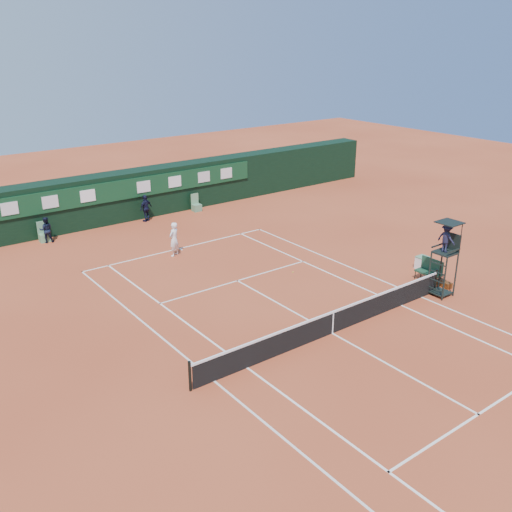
{
  "coord_description": "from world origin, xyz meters",
  "views": [
    {
      "loc": [
        -14.19,
        -13.91,
        10.83
      ],
      "look_at": [
        0.8,
        6.0,
        1.2
      ],
      "focal_mm": 40.0,
      "sensor_mm": 36.0,
      "label": 1
    }
  ],
  "objects": [
    {
      "name": "linesman_chair_right",
      "position": [
        4.5,
        17.48,
        0.32
      ],
      "size": [
        0.55,
        0.5,
        1.15
      ],
      "color": "#5A8964",
      "rests_on": "ground"
    },
    {
      "name": "ball_kid_right",
      "position": [
        0.84,
        17.44,
        0.85
      ],
      "size": [
        1.08,
        0.76,
        1.7
      ],
      "primitive_type": "imported",
      "rotation": [
        0.0,
        0.0,
        3.53
      ],
      "color": "black",
      "rests_on": "ground"
    },
    {
      "name": "ground",
      "position": [
        0.0,
        0.0,
        0.0
      ],
      "size": [
        90.0,
        90.0,
        0.0
      ],
      "primitive_type": "plane",
      "color": "#C2502D",
      "rests_on": "ground"
    },
    {
      "name": "tennis_bag",
      "position": [
        7.27,
        0.1,
        0.13
      ],
      "size": [
        0.4,
        0.74,
        0.27
      ],
      "primitive_type": "cube",
      "rotation": [
        0.0,
        0.0,
        -0.13
      ],
      "color": "black",
      "rests_on": "ground"
    },
    {
      "name": "tennis_net",
      "position": [
        0.0,
        0.0,
        0.51
      ],
      "size": [
        12.9,
        0.1,
        1.1
      ],
      "color": "black",
      "rests_on": "ground"
    },
    {
      "name": "player_bench",
      "position": [
        7.23,
        0.93,
        0.6
      ],
      "size": [
        0.56,
        1.2,
        1.1
      ],
      "color": "#1A412A",
      "rests_on": "ground"
    },
    {
      "name": "back_wall",
      "position": [
        0.0,
        18.74,
        1.51
      ],
      "size": [
        40.0,
        1.65,
        3.0
      ],
      "color": "black",
      "rests_on": "ground"
    },
    {
      "name": "cooler",
      "position": [
        8.22,
        2.1,
        0.33
      ],
      "size": [
        0.57,
        0.57,
        0.65
      ],
      "color": "white",
      "rests_on": "ground"
    },
    {
      "name": "player",
      "position": [
        -0.72,
        11.12,
        0.91
      ],
      "size": [
        0.79,
        0.68,
        1.83
      ],
      "primitive_type": "imported",
      "rotation": [
        0.0,
        0.0,
        3.58
      ],
      "color": "white",
      "rests_on": "ground"
    },
    {
      "name": "court_lines",
      "position": [
        0.0,
        0.0,
        0.01
      ],
      "size": [
        11.05,
        23.85,
        0.01
      ],
      "color": "white",
      "rests_on": "ground"
    },
    {
      "name": "linesman_chair_left",
      "position": [
        -5.5,
        17.48,
        0.32
      ],
      "size": [
        0.55,
        0.5,
        1.15
      ],
      "color": "#649A6C",
      "rests_on": "ground"
    },
    {
      "name": "tennis_ball",
      "position": [
        2.74,
        5.58,
        0.03
      ],
      "size": [
        0.06,
        0.06,
        0.06
      ],
      "primitive_type": "sphere",
      "color": "yellow",
      "rests_on": "ground"
    },
    {
      "name": "umpire_chair",
      "position": [
        6.32,
        -0.35,
        2.46
      ],
      "size": [
        0.96,
        0.95,
        3.42
      ],
      "color": "black",
      "rests_on": "ground"
    },
    {
      "name": "ball_kid_left",
      "position": [
        -5.42,
        17.24,
        0.74
      ],
      "size": [
        0.85,
        0.74,
        1.48
      ],
      "primitive_type": "imported",
      "rotation": [
        0.0,
        0.0,
        2.85
      ],
      "color": "black",
      "rests_on": "ground"
    }
  ]
}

